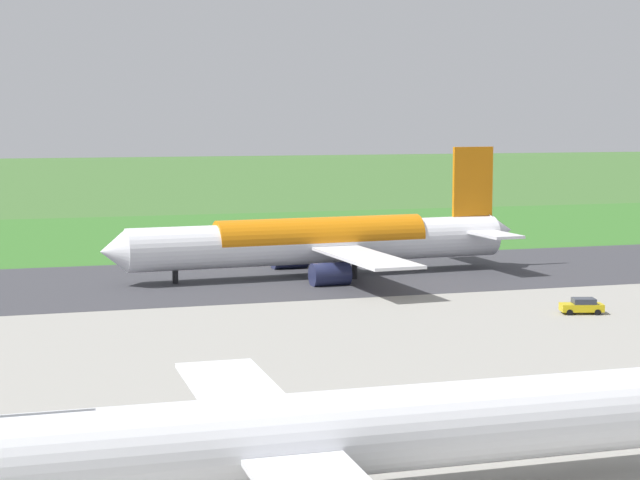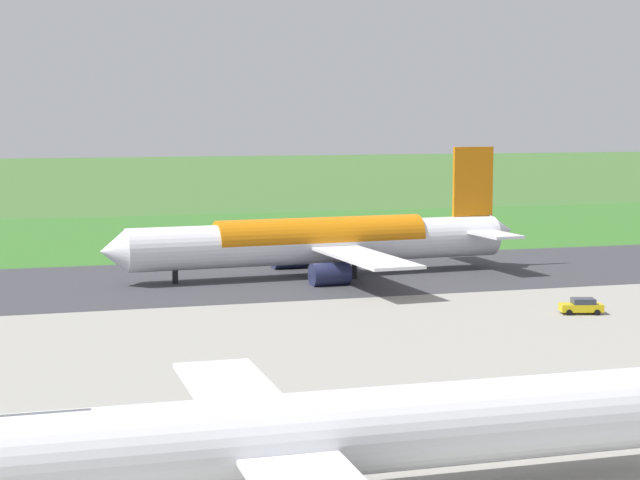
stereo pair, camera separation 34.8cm
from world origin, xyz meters
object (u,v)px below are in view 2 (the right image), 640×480
Objects in this scene: no_stopping_sign at (288,227)px; traffic_cone_orange at (261,233)px; airliner_parked_mid at (289,435)px; airliner_main at (323,241)px; service_car_followme at (582,306)px.

traffic_cone_orange is at bearing -46.89° from no_stopping_sign.
airliner_main is at bearing -107.89° from airliner_parked_mid.
service_car_followme is 1.79× the size of no_stopping_sign.
traffic_cone_orange is at bearing -102.71° from airliner_parked_mid.
airliner_main reaches higher than traffic_cone_orange.
service_car_followme is (-41.65, -42.87, -2.83)m from airliner_parked_mid.
airliner_main is 47.74m from traffic_cone_orange.
traffic_cone_orange is (3.64, -3.89, -1.23)m from no_stopping_sign.
no_stopping_sign is 5.47m from traffic_cone_orange.
service_car_followme is at bearing 118.32° from airliner_main.
airliner_parked_mid is 59.84m from service_car_followme.
airliner_main is 21.41× the size of no_stopping_sign.
airliner_main is 11.96× the size of service_car_followme.
airliner_main is at bearing 85.93° from traffic_cone_orange.
airliner_parked_mid is at bearing 45.83° from service_car_followme.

